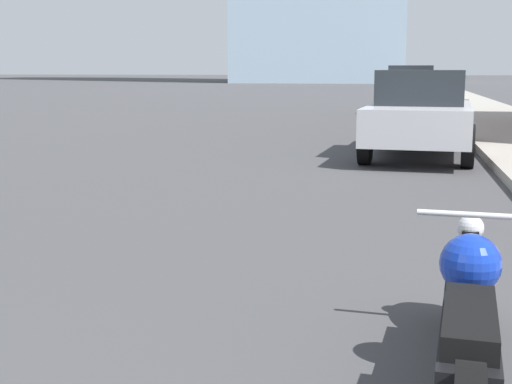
% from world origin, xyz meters
% --- Properties ---
extents(sidewalk, '(2.87, 240.00, 0.15)m').
position_xyz_m(sidewalk, '(5.28, 40.00, 0.07)').
color(sidewalk, '#9E998E').
rests_on(sidewalk, ground_plane).
extents(motorcycle, '(0.62, 2.72, 0.76)m').
position_xyz_m(motorcycle, '(2.72, 3.31, 0.38)').
color(motorcycle, black).
rests_on(motorcycle, ground_plane).
extents(parked_car_silver, '(2.09, 4.60, 1.57)m').
position_xyz_m(parked_car_silver, '(2.75, 13.29, 0.81)').
color(parked_car_silver, '#BCBCC1').
rests_on(parked_car_silver, ground_plane).
extents(parked_car_white, '(2.01, 4.53, 1.71)m').
position_xyz_m(parked_car_white, '(2.74, 26.31, 0.84)').
color(parked_car_white, silver).
rests_on(parked_car_white, ground_plane).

